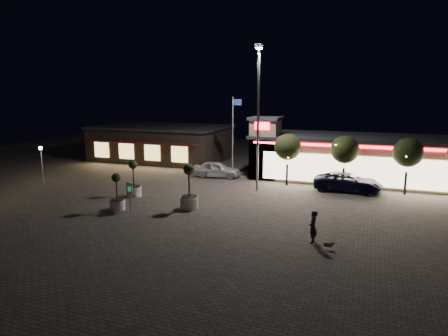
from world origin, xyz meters
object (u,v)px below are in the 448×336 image
(pedestrian, at_px, (313,227))
(planter_left, at_px, (134,185))
(white_sedan, at_px, (217,169))
(valet_sign, at_px, (130,191))
(planter_mid, at_px, (117,199))
(pickup_truck, at_px, (348,182))

(pedestrian, height_order, planter_left, planter_left)
(white_sedan, relative_size, valet_sign, 2.28)
(white_sedan, xyz_separation_m, planter_mid, (-2.61, -13.15, 0.03))
(pickup_truck, xyz_separation_m, white_sedan, (-12.81, 1.47, 0.00))
(pedestrian, xyz_separation_m, planter_mid, (-14.30, 1.64, -0.09))
(pedestrian, bearing_deg, white_sedan, -138.97)
(white_sedan, height_order, pedestrian, pedestrian)
(planter_mid, height_order, valet_sign, planter_mid)
(planter_left, bearing_deg, planter_mid, -74.87)
(planter_left, height_order, valet_sign, planter_left)
(white_sedan, relative_size, planter_mid, 1.74)
(planter_left, bearing_deg, pickup_truck, 25.79)
(white_sedan, xyz_separation_m, pedestrian, (11.69, -14.79, 0.13))
(planter_mid, relative_size, valet_sign, 1.31)
(pedestrian, distance_m, valet_sign, 13.37)
(white_sedan, bearing_deg, planter_left, 149.18)
(pickup_truck, xyz_separation_m, pedestrian, (-1.11, -13.32, 0.13))
(planter_mid, bearing_deg, valet_sign, 4.10)
(pickup_truck, relative_size, pedestrian, 3.10)
(pickup_truck, bearing_deg, white_sedan, 84.82)
(pedestrian, distance_m, planter_mid, 14.40)
(pickup_truck, distance_m, valet_sign, 18.48)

